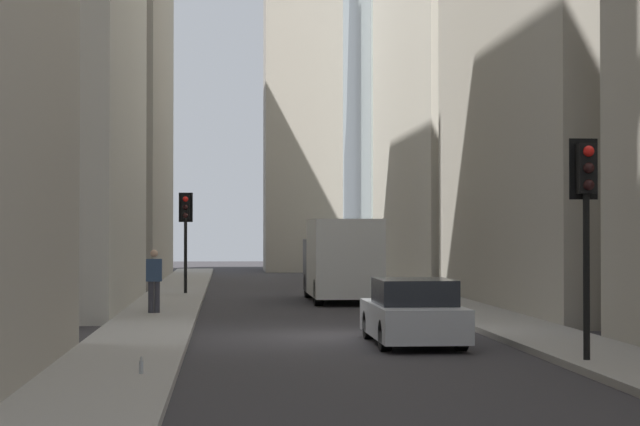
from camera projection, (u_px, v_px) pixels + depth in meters
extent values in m
plane|color=#302D30|center=(338.00, 336.00, 26.75)|extent=(135.00, 135.00, 0.00)
cube|color=gray|center=(143.00, 334.00, 26.38)|extent=(90.00, 2.20, 0.14)
cube|color=gray|center=(528.00, 332.00, 27.11)|extent=(90.00, 2.20, 0.14)
cube|color=gray|center=(61.00, 61.00, 55.89)|extent=(18.32, 10.00, 21.42)
cube|color=gray|center=(302.00, 118.00, 70.65)|extent=(4.60, 4.60, 18.84)
cube|color=silver|center=(344.00, 258.00, 39.18)|extent=(4.60, 2.25, 2.60)
cube|color=#38383D|center=(335.00, 265.00, 42.36)|extent=(1.90, 2.25, 1.90)
cube|color=black|center=(335.00, 249.00, 42.37)|extent=(1.92, 2.09, 0.64)
cylinder|color=black|center=(362.00, 285.00, 42.43)|extent=(0.88, 0.28, 0.88)
cylinder|color=black|center=(308.00, 286.00, 42.27)|extent=(0.88, 0.28, 0.88)
cylinder|color=black|center=(378.00, 292.00, 37.84)|extent=(0.88, 0.28, 0.88)
cylinder|color=black|center=(318.00, 292.00, 37.68)|extent=(0.88, 0.28, 0.88)
cube|color=#B7BABF|center=(413.00, 320.00, 24.74)|extent=(4.30, 1.78, 0.70)
cube|color=black|center=(414.00, 292.00, 24.55)|extent=(2.10, 1.58, 0.54)
cylinder|color=black|center=(437.00, 324.00, 26.15)|extent=(0.64, 0.22, 0.64)
cylinder|color=black|center=(369.00, 325.00, 26.02)|extent=(0.64, 0.22, 0.64)
cylinder|color=black|center=(461.00, 335.00, 23.45)|extent=(0.64, 0.22, 0.64)
cylinder|color=black|center=(385.00, 336.00, 23.33)|extent=(0.64, 0.22, 0.64)
cylinder|color=black|center=(586.00, 277.00, 20.56)|extent=(0.12, 0.12, 2.97)
cube|color=black|center=(586.00, 169.00, 20.59)|extent=(0.28, 0.32, 0.90)
cube|color=black|center=(583.00, 169.00, 20.74)|extent=(0.03, 0.52, 1.10)
sphere|color=red|center=(589.00, 151.00, 20.44)|extent=(0.20, 0.20, 0.20)
sphere|color=black|center=(589.00, 168.00, 20.43)|extent=(0.20, 0.20, 0.20)
sphere|color=black|center=(589.00, 185.00, 20.43)|extent=(0.20, 0.20, 0.20)
cylinder|color=black|center=(186.00, 256.00, 42.87)|extent=(0.12, 0.12, 2.75)
cube|color=black|center=(186.00, 207.00, 42.90)|extent=(0.28, 0.32, 0.90)
cube|color=black|center=(186.00, 207.00, 43.05)|extent=(0.03, 0.52, 1.10)
sphere|color=red|center=(185.00, 199.00, 42.74)|extent=(0.20, 0.20, 0.20)
sphere|color=black|center=(185.00, 207.00, 42.74)|extent=(0.20, 0.20, 0.20)
sphere|color=black|center=(185.00, 215.00, 42.73)|extent=(0.20, 0.20, 0.20)
cylinder|color=#33333D|center=(157.00, 297.00, 32.47)|extent=(0.16, 0.16, 0.88)
cylinder|color=#33333D|center=(151.00, 297.00, 32.45)|extent=(0.16, 0.16, 0.88)
cube|color=navy|center=(154.00, 270.00, 32.47)|extent=(0.26, 0.44, 0.63)
sphere|color=tan|center=(154.00, 254.00, 32.48)|extent=(0.22, 0.22, 0.22)
cylinder|color=#999EA3|center=(141.00, 367.00, 18.54)|extent=(0.07, 0.07, 0.20)
cylinder|color=#999EA3|center=(141.00, 359.00, 18.55)|extent=(0.03, 0.03, 0.07)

